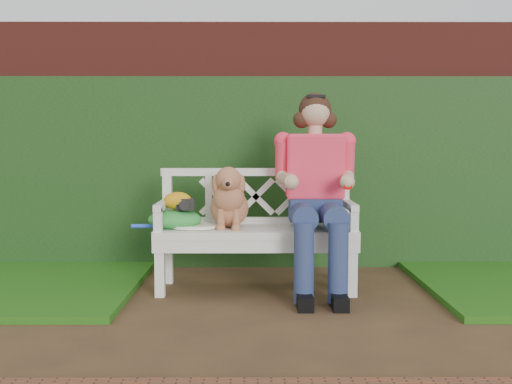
{
  "coord_description": "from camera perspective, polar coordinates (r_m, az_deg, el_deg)",
  "views": [
    {
      "loc": [
        -0.2,
        -3.72,
        1.14
      ],
      "look_at": [
        -0.19,
        0.78,
        0.75
      ],
      "focal_mm": 42.0,
      "sensor_mm": 36.0,
      "label": 1
    }
  ],
  "objects": [
    {
      "name": "dog",
      "position": [
        4.52,
        -2.57,
        -0.43
      ],
      "size": [
        0.45,
        0.51,
        0.47
      ],
      "primitive_type": null,
      "rotation": [
        0.0,
        0.0,
        -0.38
      ],
      "color": "olive",
      "rests_on": "garden_bench"
    },
    {
      "name": "baseball_glove",
      "position": [
        4.55,
        -7.47,
        -0.83
      ],
      "size": [
        0.24,
        0.19,
        0.13
      ],
      "primitive_type": "ellipsoid",
      "rotation": [
        0.0,
        0.0,
        0.18
      ],
      "color": "orange",
      "rests_on": "green_bag"
    },
    {
      "name": "ground",
      "position": [
        3.89,
        2.89,
        -12.06
      ],
      "size": [
        60.0,
        60.0,
        0.0
      ],
      "primitive_type": "plane",
      "color": "#3D2A1B"
    },
    {
      "name": "green_bag",
      "position": [
        4.55,
        -7.74,
        -2.56
      ],
      "size": [
        0.43,
        0.35,
        0.14
      ],
      "primitive_type": null,
      "rotation": [
        0.0,
        0.0,
        0.11
      ],
      "color": "green",
      "rests_on": "garden_bench"
    },
    {
      "name": "tennis_racket",
      "position": [
        4.52,
        -6.26,
        -3.25
      ],
      "size": [
        0.74,
        0.45,
        0.03
      ],
      "primitive_type": null,
      "rotation": [
        0.0,
        0.0,
        -0.24
      ],
      "color": "silver",
      "rests_on": "garden_bench"
    },
    {
      "name": "camera_item",
      "position": [
        4.53,
        -6.75,
        -1.15
      ],
      "size": [
        0.14,
        0.11,
        0.09
      ],
      "primitive_type": "cube",
      "rotation": [
        0.0,
        0.0,
        0.07
      ],
      "color": "black",
      "rests_on": "green_bag"
    },
    {
      "name": "ivy_hedge",
      "position": [
        5.41,
        1.98,
        1.87
      ],
      "size": [
        10.0,
        0.18,
        1.7
      ],
      "primitive_type": "cube",
      "color": "#264A19",
      "rests_on": "ground"
    },
    {
      "name": "seated_woman",
      "position": [
        4.52,
        5.67,
        0.11
      ],
      "size": [
        0.82,
        0.98,
        1.52
      ],
      "primitive_type": null,
      "rotation": [
        0.0,
        0.0,
        -0.23
      ],
      "color": "#E94264",
      "rests_on": "ground"
    },
    {
      "name": "brick_wall",
      "position": [
        5.62,
        1.91,
        4.54
      ],
      "size": [
        10.0,
        0.3,
        2.2
      ],
      "primitive_type": "cube",
      "color": "maroon",
      "rests_on": "ground"
    },
    {
      "name": "garden_bench",
      "position": [
        4.59,
        -0.0,
        -6.36
      ],
      "size": [
        1.61,
        0.68,
        0.48
      ],
      "primitive_type": null,
      "rotation": [
        0.0,
        0.0,
        -0.05
      ],
      "color": "white",
      "rests_on": "ground"
    }
  ]
}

